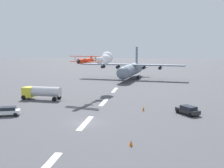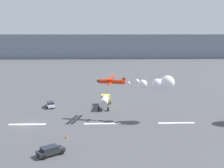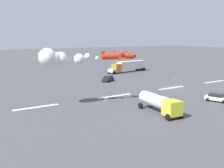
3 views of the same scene
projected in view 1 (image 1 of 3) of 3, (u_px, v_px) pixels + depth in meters
name	position (u px, v px, depth m)	size (l,w,h in m)	color
ground_plane	(86.00, 123.00, 43.05)	(440.00, 440.00, 0.00)	#4C4C51
runway_stripe_2	(45.00, 168.00, 27.20)	(8.00, 0.90, 0.01)	white
runway_stripe_3	(86.00, 123.00, 43.05)	(8.00, 0.90, 0.01)	white
runway_stripe_4	(104.00, 102.00, 58.90)	(8.00, 0.90, 0.01)	white
runway_stripe_5	(115.00, 90.00, 74.75)	(8.00, 0.90, 0.01)	white
cargo_transport_plane	(130.00, 70.00, 97.46)	(26.23, 37.03, 11.29)	slate
stunt_biplane_red	(104.00, 59.00, 69.56)	(17.37, 7.82, 3.14)	red
fuel_tanker_truck	(41.00, 92.00, 61.29)	(3.47, 8.77, 2.90)	yellow
followme_car_yellow	(188.00, 110.00, 48.26)	(4.60, 4.07, 1.52)	#262628
airport_staff_sedan	(7.00, 111.00, 47.42)	(3.07, 4.54, 1.52)	white
traffic_cone_near	(131.00, 143.00, 33.17)	(0.44, 0.44, 0.75)	orange
traffic_cone_far	(143.00, 109.00, 51.00)	(0.44, 0.44, 0.75)	orange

